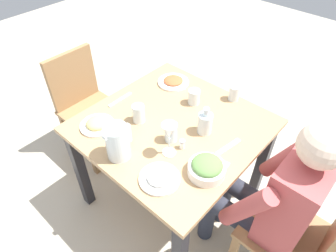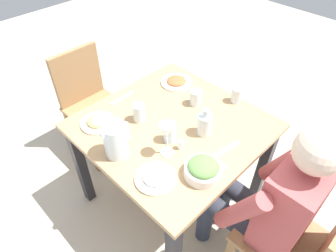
# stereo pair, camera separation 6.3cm
# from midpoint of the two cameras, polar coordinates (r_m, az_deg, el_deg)

# --- Properties ---
(ground_plane) EXTENTS (8.00, 8.00, 0.00)m
(ground_plane) POSITION_cam_midpoint_polar(r_m,az_deg,el_deg) (2.24, 1.55, -13.50)
(ground_plane) COLOR #B7AD99
(dining_table) EXTENTS (0.96, 0.96, 0.73)m
(dining_table) POSITION_cam_midpoint_polar(r_m,az_deg,el_deg) (1.76, 1.92, -2.34)
(dining_table) COLOR tan
(dining_table) RESTS_ON ground_plane
(chair_near) EXTENTS (0.40, 0.40, 0.85)m
(chair_near) POSITION_cam_midpoint_polar(r_m,az_deg,el_deg) (1.67, 25.29, -19.99)
(chair_near) COLOR #997047
(chair_near) RESTS_ON ground_plane
(chair_far) EXTENTS (0.40, 0.40, 0.85)m
(chair_far) POSITION_cam_midpoint_polar(r_m,az_deg,el_deg) (2.34, -14.36, 5.11)
(chair_far) COLOR #997047
(chair_far) RESTS_ON ground_plane
(diner_near) EXTENTS (0.48, 0.53, 1.15)m
(diner_near) POSITION_cam_midpoint_polar(r_m,az_deg,el_deg) (1.56, 20.27, -13.57)
(diner_near) COLOR #B24C4C
(diner_near) RESTS_ON ground_plane
(water_pitcher) EXTENTS (0.16, 0.12, 0.19)m
(water_pitcher) POSITION_cam_midpoint_polar(r_m,az_deg,el_deg) (1.47, -8.93, -2.73)
(water_pitcher) COLOR silver
(water_pitcher) RESTS_ON dining_table
(salad_bowl) EXTENTS (0.18, 0.18, 0.09)m
(salad_bowl) POSITION_cam_midpoint_polar(r_m,az_deg,el_deg) (1.41, 8.11, -8.30)
(salad_bowl) COLOR white
(salad_bowl) RESTS_ON dining_table
(plate_yoghurt) EXTENTS (0.20, 0.20, 0.05)m
(plate_yoghurt) POSITION_cam_midpoint_polar(r_m,az_deg,el_deg) (1.40, -1.18, -9.88)
(plate_yoghurt) COLOR white
(plate_yoghurt) RESTS_ON dining_table
(plate_rice_curry) EXTENTS (0.21, 0.21, 0.04)m
(plate_rice_curry) POSITION_cam_midpoint_polar(r_m,az_deg,el_deg) (1.99, 2.55, 8.58)
(plate_rice_curry) COLOR white
(plate_rice_curry) RESTS_ON dining_table
(plate_fries) EXTENTS (0.20, 0.20, 0.05)m
(plate_fries) POSITION_cam_midpoint_polar(r_m,az_deg,el_deg) (1.71, -12.45, 0.83)
(plate_fries) COLOR white
(plate_fries) RESTS_ON dining_table
(water_glass_center) EXTENTS (0.07, 0.07, 0.11)m
(water_glass_center) POSITION_cam_midpoint_polar(r_m,az_deg,el_deg) (1.55, 1.51, -1.28)
(water_glass_center) COLOR silver
(water_glass_center) RESTS_ON dining_table
(water_glass_near_left) EXTENTS (0.07, 0.07, 0.10)m
(water_glass_near_left) POSITION_cam_midpoint_polar(r_m,az_deg,el_deg) (1.87, 14.09, 5.81)
(water_glass_near_left) COLOR silver
(water_glass_near_left) RESTS_ON dining_table
(water_glass_near_right) EXTENTS (0.07, 0.07, 0.09)m
(water_glass_near_right) POSITION_cam_midpoint_polar(r_m,az_deg,el_deg) (1.80, 6.40, 5.46)
(water_glass_near_right) COLOR silver
(water_glass_near_right) RESTS_ON dining_table
(water_glass_far_left) EXTENTS (0.07, 0.07, 0.11)m
(water_glass_far_left) POSITION_cam_midpoint_polar(r_m,az_deg,el_deg) (1.68, -4.57, 2.59)
(water_glass_far_left) COLOR silver
(water_glass_far_left) RESTS_ON dining_table
(wine_glass) EXTENTS (0.08, 0.08, 0.20)m
(wine_glass) POSITION_cam_midpoint_polar(r_m,az_deg,el_deg) (1.42, 1.06, -1.41)
(wine_glass) COLOR silver
(wine_glass) RESTS_ON dining_table
(oil_carafe) EXTENTS (0.08, 0.08, 0.16)m
(oil_carafe) POSITION_cam_midpoint_polar(r_m,az_deg,el_deg) (1.60, 8.20, 0.12)
(oil_carafe) COLOR silver
(oil_carafe) RESTS_ON dining_table
(salt_shaker) EXTENTS (0.03, 0.03, 0.05)m
(salt_shaker) POSITION_cam_midpoint_polar(r_m,az_deg,el_deg) (1.53, 3.60, -3.65)
(salt_shaker) COLOR white
(salt_shaker) RESTS_ON dining_table
(fork_near) EXTENTS (0.17, 0.04, 0.01)m
(fork_near) POSITION_cam_midpoint_polar(r_m,az_deg,el_deg) (1.45, 10.54, -9.46)
(fork_near) COLOR silver
(fork_near) RESTS_ON dining_table
(knife_near) EXTENTS (0.19, 0.02, 0.01)m
(knife_near) POSITION_cam_midpoint_polar(r_m,az_deg,el_deg) (1.88, -7.90, 5.37)
(knife_near) COLOR silver
(knife_near) RESTS_ON dining_table
(fork_far) EXTENTS (0.17, 0.05, 0.01)m
(fork_far) POSITION_cam_midpoint_polar(r_m,az_deg,el_deg) (1.57, 12.48, -4.43)
(fork_far) COLOR silver
(fork_far) RESTS_ON dining_table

